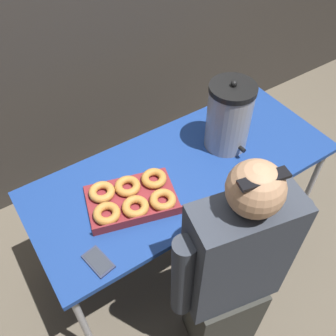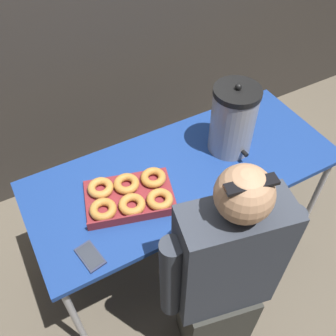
{
  "view_description": "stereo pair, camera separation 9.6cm",
  "coord_description": "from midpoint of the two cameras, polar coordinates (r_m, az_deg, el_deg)",
  "views": [
    {
      "loc": [
        -0.76,
        -1.01,
        2.12
      ],
      "look_at": [
        -0.1,
        0.0,
        0.8
      ],
      "focal_mm": 40.0,
      "sensor_mm": 36.0,
      "label": 1
    },
    {
      "loc": [
        -0.68,
        -1.06,
        2.12
      ],
      "look_at": [
        -0.1,
        0.0,
        0.8
      ],
      "focal_mm": 40.0,
      "sensor_mm": 36.0,
      "label": 2
    }
  ],
  "objects": [
    {
      "name": "ground_plane",
      "position": [
        2.47,
        0.75,
        -11.67
      ],
      "size": [
        12.0,
        12.0,
        0.0
      ],
      "primitive_type": "plane",
      "color": "brown"
    },
    {
      "name": "folding_table",
      "position": [
        1.91,
        0.95,
        -1.05
      ],
      "size": [
        1.57,
        0.66,
        0.74
      ],
      "color": "navy",
      "rests_on": "ground"
    },
    {
      "name": "donut_box",
      "position": [
        1.73,
        -7.11,
        -4.56
      ],
      "size": [
        0.47,
        0.38,
        0.05
      ],
      "rotation": [
        0.0,
        0.0,
        -0.28
      ],
      "color": "maroon",
      "rests_on": "folding_table"
    },
    {
      "name": "coffee_urn",
      "position": [
        1.89,
        7.82,
        7.73
      ],
      "size": [
        0.23,
        0.26,
        0.39
      ],
      "color": "#939399",
      "rests_on": "folding_table"
    },
    {
      "name": "cell_phone",
      "position": [
        1.6,
        -12.33,
        -13.81
      ],
      "size": [
        0.1,
        0.15,
        0.01
      ],
      "rotation": [
        0.0,
        0.0,
        0.18
      ],
      "color": "#2D334C",
      "rests_on": "folding_table"
    },
    {
      "name": "person_seated",
      "position": [
        1.68,
        8.03,
        -15.99
      ],
      "size": [
        0.55,
        0.29,
        1.31
      ],
      "rotation": [
        0.0,
        0.0,
        2.93
      ],
      "color": "#33332D",
      "rests_on": "ground"
    }
  ]
}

